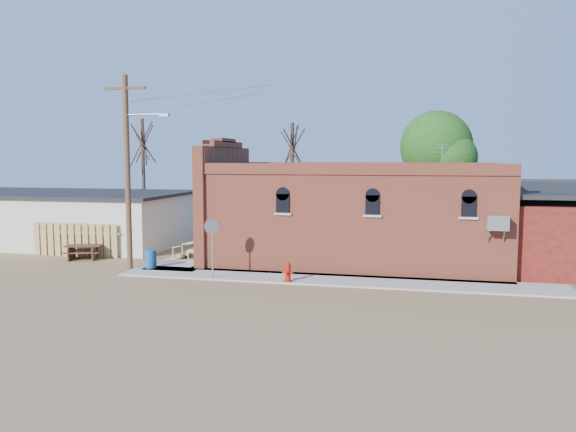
% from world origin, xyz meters
% --- Properties ---
extents(ground, '(120.00, 120.00, 0.00)m').
position_xyz_m(ground, '(0.00, 0.00, 0.00)').
color(ground, brown).
rests_on(ground, ground).
extents(sidewalk_south, '(19.00, 2.20, 0.08)m').
position_xyz_m(sidewalk_south, '(1.50, 0.90, 0.04)').
color(sidewalk_south, '#9E9991').
rests_on(sidewalk_south, ground).
extents(sidewalk_west, '(2.60, 10.00, 0.08)m').
position_xyz_m(sidewalk_west, '(-6.30, 6.00, 0.04)').
color(sidewalk_west, '#9E9991').
rests_on(sidewalk_west, ground).
extents(brick_bar, '(16.40, 7.97, 6.30)m').
position_xyz_m(brick_bar, '(1.64, 5.49, 2.34)').
color(brick_bar, '#C1563B').
rests_on(brick_bar, ground).
extents(red_shed, '(5.40, 6.40, 4.30)m').
position_xyz_m(red_shed, '(11.50, 5.50, 2.27)').
color(red_shed, '#5B0F15').
rests_on(red_shed, ground).
extents(storage_building, '(20.40, 8.40, 3.17)m').
position_xyz_m(storage_building, '(-19.00, 8.00, 1.60)').
color(storage_building, beige).
rests_on(storage_building, ground).
extents(wood_fence, '(5.20, 0.10, 1.80)m').
position_xyz_m(wood_fence, '(-12.80, 3.80, 0.90)').
color(wood_fence, '#A6874B').
rests_on(wood_fence, ground).
extents(utility_pole, '(3.12, 0.26, 9.00)m').
position_xyz_m(utility_pole, '(-8.14, 1.20, 4.77)').
color(utility_pole, '#523021').
rests_on(utility_pole, ground).
extents(tree_bare_near, '(2.80, 2.80, 7.65)m').
position_xyz_m(tree_bare_near, '(-3.00, 13.00, 5.96)').
color(tree_bare_near, '#433026').
rests_on(tree_bare_near, ground).
extents(tree_bare_far, '(2.80, 2.80, 8.16)m').
position_xyz_m(tree_bare_far, '(-14.00, 14.00, 6.36)').
color(tree_bare_far, '#433026').
rests_on(tree_bare_far, ground).
extents(tree_leafy, '(4.40, 4.40, 8.15)m').
position_xyz_m(tree_leafy, '(6.00, 13.50, 5.93)').
color(tree_leafy, '#433026').
rests_on(tree_leafy, ground).
extents(fire_hydrant, '(0.48, 0.48, 0.82)m').
position_xyz_m(fire_hydrant, '(-0.32, -0.00, 0.48)').
color(fire_hydrant, '#AD1609').
rests_on(fire_hydrant, sidewalk_south).
extents(stop_sign, '(0.62, 0.43, 2.60)m').
position_xyz_m(stop_sign, '(-3.64, 0.00, 2.08)').
color(stop_sign, '#95959A').
rests_on(stop_sign, sidewalk_south).
extents(trash_barrel, '(0.55, 0.55, 0.85)m').
position_xyz_m(trash_barrel, '(-7.30, 1.50, 0.51)').
color(trash_barrel, navy).
rests_on(trash_barrel, sidewalk_west).
extents(picnic_table, '(2.11, 1.83, 0.74)m').
position_xyz_m(picnic_table, '(-11.94, 3.20, 0.49)').
color(picnic_table, '#4C2F1E').
rests_on(picnic_table, ground).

